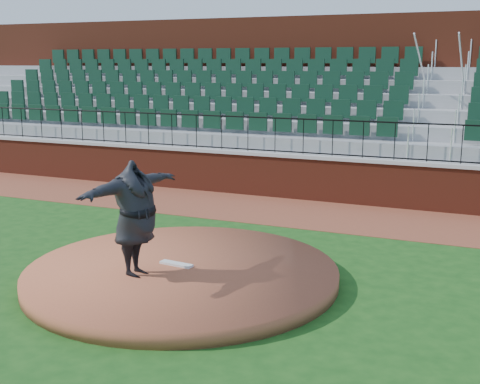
% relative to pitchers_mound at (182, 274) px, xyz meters
% --- Properties ---
extents(ground, '(90.00, 90.00, 0.00)m').
position_rel_pitchers_mound_xyz_m(ground, '(0.32, 0.39, -0.12)').
color(ground, '#164313').
rests_on(ground, ground).
extents(warning_track, '(34.00, 3.20, 0.01)m').
position_rel_pitchers_mound_xyz_m(warning_track, '(0.32, 5.79, -0.12)').
color(warning_track, brown).
rests_on(warning_track, ground).
extents(field_wall, '(34.00, 0.35, 1.20)m').
position_rel_pitchers_mound_xyz_m(field_wall, '(0.32, 7.39, 0.47)').
color(field_wall, maroon).
rests_on(field_wall, ground).
extents(wall_cap, '(34.00, 0.45, 0.10)m').
position_rel_pitchers_mound_xyz_m(wall_cap, '(0.32, 7.39, 1.12)').
color(wall_cap, '#B7B7B7').
rests_on(wall_cap, field_wall).
extents(wall_railing, '(34.00, 0.05, 1.00)m').
position_rel_pitchers_mound_xyz_m(wall_railing, '(0.32, 7.39, 1.67)').
color(wall_railing, black).
rests_on(wall_railing, wall_cap).
extents(seating_stands, '(34.00, 5.10, 4.60)m').
position_rel_pitchers_mound_xyz_m(seating_stands, '(0.32, 10.12, 2.18)').
color(seating_stands, gray).
rests_on(seating_stands, ground).
extents(concourse_wall, '(34.00, 0.50, 5.50)m').
position_rel_pitchers_mound_xyz_m(concourse_wall, '(0.32, 12.92, 2.62)').
color(concourse_wall, maroon).
rests_on(concourse_wall, ground).
extents(pitchers_mound, '(5.64, 5.64, 0.25)m').
position_rel_pitchers_mound_xyz_m(pitchers_mound, '(0.00, 0.00, 0.00)').
color(pitchers_mound, brown).
rests_on(pitchers_mound, ground).
extents(pitching_rubber, '(0.66, 0.23, 0.04)m').
position_rel_pitchers_mound_xyz_m(pitching_rubber, '(-0.15, 0.05, 0.15)').
color(pitching_rubber, white).
rests_on(pitching_rubber, pitchers_mound).
extents(pitcher, '(0.94, 2.55, 2.02)m').
position_rel_pitchers_mound_xyz_m(pitcher, '(-0.52, -0.67, 1.14)').
color(pitcher, black).
rests_on(pitcher, pitchers_mound).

